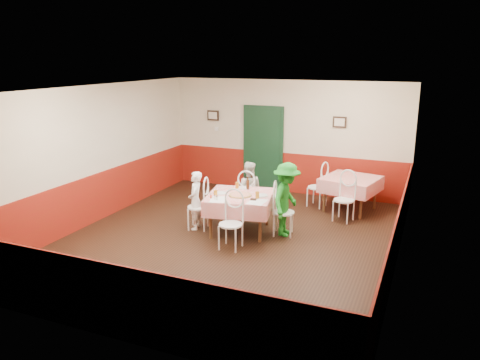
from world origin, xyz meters
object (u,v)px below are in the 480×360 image
at_px(chair_left, 198,207).
at_px(glass_c, 237,185).
at_px(chair_right, 283,212).
at_px(chair_far, 248,197).
at_px(chair_second_a, 317,187).
at_px(main_table, 240,213).
at_px(chair_second_b, 344,200).
at_px(wallet, 253,199).
at_px(diner_left, 195,200).
at_px(beer_bottle, 248,184).
at_px(glass_b, 257,195).
at_px(diner_far, 248,190).
at_px(chair_near, 231,225).
at_px(second_table, 350,194).
at_px(glass_a, 216,194).
at_px(pizza, 240,195).
at_px(diner_right, 286,199).

relative_size(chair_left, glass_c, 7.07).
relative_size(chair_right, chair_far, 1.00).
bearing_deg(chair_second_a, main_table, -12.17).
height_order(main_table, chair_second_b, chair_second_b).
height_order(chair_second_a, chair_second_b, same).
distance_m(wallet, diner_left, 1.26).
distance_m(chair_right, beer_bottle, 0.96).
bearing_deg(chair_far, glass_c, 73.34).
distance_m(chair_far, diner_left, 1.25).
relative_size(beer_bottle, diner_left, 0.19).
bearing_deg(chair_second_b, chair_second_a, 147.87).
xyz_separation_m(main_table, glass_b, (0.40, -0.11, 0.45)).
xyz_separation_m(chair_right, chair_far, (-1.00, 0.66, 0.00)).
bearing_deg(diner_far, chair_left, 43.78).
bearing_deg(chair_near, chair_second_a, 73.38).
height_order(chair_near, chair_second_a, same).
height_order(chair_second_b, diner_far, diner_far).
distance_m(chair_second_a, diner_left, 3.01).
bearing_deg(diner_left, chair_near, 39.12).
bearing_deg(glass_c, main_table, -59.65).
distance_m(chair_left, diner_far, 1.25).
bearing_deg(chair_right, wallet, 120.02).
relative_size(chair_near, diner_far, 0.74).
bearing_deg(main_table, chair_left, -168.57).
bearing_deg(chair_left, second_table, 119.85).
bearing_deg(chair_second_a, glass_a, -15.88).
relative_size(chair_second_b, glass_a, 6.87).
distance_m(main_table, chair_left, 0.85).
relative_size(chair_near, glass_c, 7.07).
bearing_deg(chair_near, second_table, 61.06).
bearing_deg(glass_c, beer_bottle, 6.60).
xyz_separation_m(glass_c, diner_left, (-0.66, -0.55, -0.24)).
relative_size(second_table, chair_second_b, 1.24).
bearing_deg(main_table, beer_bottle, 90.14).
relative_size(chair_second_a, beer_bottle, 3.95).
height_order(main_table, pizza, pizza).
height_order(main_table, chair_right, chair_right).
height_order(second_table, beer_bottle, beer_bottle).
bearing_deg(chair_second_b, chair_near, -112.49).
relative_size(chair_second_b, beer_bottle, 3.95).
bearing_deg(wallet, diner_left, 166.09).
bearing_deg(chair_right, main_table, 90.78).
height_order(chair_second_b, wallet, chair_second_b).
xyz_separation_m(chair_far, diner_right, (1.05, -0.65, 0.26)).
bearing_deg(chair_left, glass_b, 80.53).
height_order(chair_near, chair_second_b, same).
relative_size(chair_second_a, diner_right, 0.63).
relative_size(chair_right, chair_second_b, 1.00).
bearing_deg(chair_near, diner_far, 100.48).
distance_m(glass_b, diner_right, 0.57).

